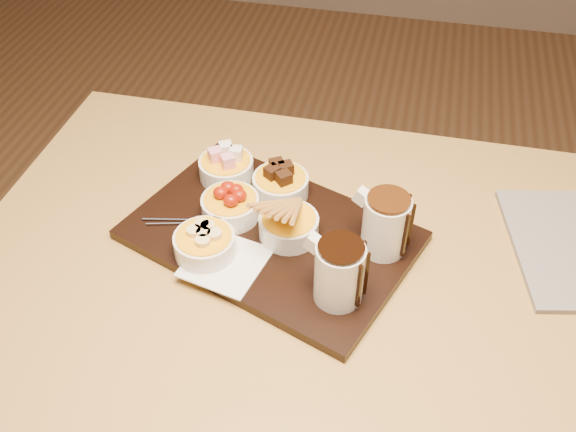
% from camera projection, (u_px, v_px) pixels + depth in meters
% --- Properties ---
extents(dining_table, '(1.20, 0.80, 0.75)m').
position_uv_depth(dining_table, '(320.00, 301.00, 1.12)').
color(dining_table, '#B08741').
rests_on(dining_table, ground).
extents(serving_board, '(0.54, 0.44, 0.02)m').
position_uv_depth(serving_board, '(271.00, 235.00, 1.09)').
color(serving_board, black).
rests_on(serving_board, dining_table).
extents(napkin, '(0.14, 0.14, 0.00)m').
position_uv_depth(napkin, '(225.00, 262.00, 1.03)').
color(napkin, white).
rests_on(napkin, serving_board).
extents(bowl_marshmallows, '(0.10, 0.10, 0.04)m').
position_uv_depth(bowl_marshmallows, '(226.00, 169.00, 1.18)').
color(bowl_marshmallows, white).
rests_on(bowl_marshmallows, serving_board).
extents(bowl_cake, '(0.10, 0.10, 0.04)m').
position_uv_depth(bowl_cake, '(281.00, 186.00, 1.14)').
color(bowl_cake, white).
rests_on(bowl_cake, serving_board).
extents(bowl_strawberries, '(0.10, 0.10, 0.04)m').
position_uv_depth(bowl_strawberries, '(230.00, 207.00, 1.10)').
color(bowl_strawberries, white).
rests_on(bowl_strawberries, serving_board).
extents(bowl_biscotti, '(0.10, 0.10, 0.04)m').
position_uv_depth(bowl_biscotti, '(289.00, 227.00, 1.06)').
color(bowl_biscotti, white).
rests_on(bowl_biscotti, serving_board).
extents(bowl_bananas, '(0.10, 0.10, 0.04)m').
position_uv_depth(bowl_bananas, '(205.00, 245.00, 1.03)').
color(bowl_bananas, white).
rests_on(bowl_bananas, serving_board).
extents(pitcher_dark_chocolate, '(0.10, 0.10, 0.10)m').
position_uv_depth(pitcher_dark_chocolate, '(339.00, 273.00, 0.95)').
color(pitcher_dark_chocolate, silver).
rests_on(pitcher_dark_chocolate, serving_board).
extents(pitcher_milk_chocolate, '(0.10, 0.10, 0.10)m').
position_uv_depth(pitcher_milk_chocolate, '(385.00, 225.00, 1.02)').
color(pitcher_milk_chocolate, silver).
rests_on(pitcher_milk_chocolate, serving_board).
extents(fondue_skewers, '(0.08, 0.26, 0.01)m').
position_uv_depth(fondue_skewers, '(218.00, 220.00, 1.10)').
color(fondue_skewers, silver).
rests_on(fondue_skewers, serving_board).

